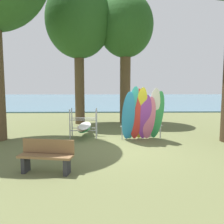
{
  "coord_description": "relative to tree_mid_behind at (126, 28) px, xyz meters",
  "views": [
    {
      "loc": [
        -0.57,
        -8.32,
        2.26
      ],
      "look_at": [
        -0.33,
        1.82,
        1.1
      ],
      "focal_mm": 37.92,
      "sensor_mm": 36.0,
      "label": 1
    }
  ],
  "objects": [
    {
      "name": "tree_mid_behind",
      "position": [
        0.0,
        0.0,
        0.0
      ],
      "size": [
        3.22,
        3.22,
        7.56
      ],
      "color": "brown",
      "rests_on": "ground"
    },
    {
      "name": "board_storage_rack",
      "position": [
        -2.09,
        -4.03,
        -5.08
      ],
      "size": [
        1.15,
        2.11,
        1.25
      ],
      "color": "#9EA0A5",
      "rests_on": "ground"
    },
    {
      "name": "park_bench",
      "position": [
        -2.67,
        -8.19,
        -5.1
      ],
      "size": [
        1.45,
        0.65,
        0.85
      ],
      "color": "#2D2D33",
      "rests_on": "ground"
    },
    {
      "name": "lake_water",
      "position": [
        -0.55,
        23.02,
        -5.5
      ],
      "size": [
        80.0,
        36.0,
        0.1
      ],
      "primitive_type": "cube",
      "color": "#477084",
      "rests_on": "ground"
    },
    {
      "name": "leaning_board_pile",
      "position": [
        0.34,
        -4.75,
        -4.52
      ],
      "size": [
        1.81,
        1.15,
        2.23
      ],
      "color": "#2D8ED1",
      "rests_on": "ground"
    },
    {
      "name": "tree_far_left_back",
      "position": [
        -2.68,
        -0.34,
        0.26
      ],
      "size": [
        3.71,
        3.71,
        8.03
      ],
      "color": "brown",
      "rests_on": "ground"
    },
    {
      "name": "ground_plane",
      "position": [
        -0.55,
        -5.84,
        -5.55
      ],
      "size": [
        80.0,
        80.0,
        0.0
      ],
      "primitive_type": "plane",
      "color": "#60663D"
    }
  ]
}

